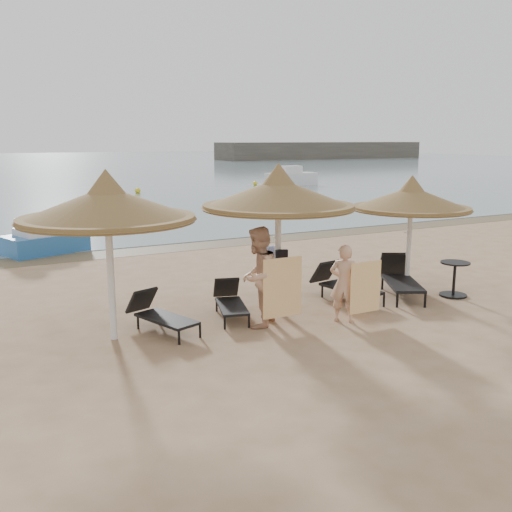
{
  "coord_description": "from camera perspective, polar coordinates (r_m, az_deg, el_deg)",
  "views": [
    {
      "loc": [
        -5.6,
        -8.84,
        3.65
      ],
      "look_at": [
        -0.31,
        1.2,
        1.31
      ],
      "focal_mm": 40.0,
      "sensor_mm": 36.0,
      "label": 1
    }
  ],
  "objects": [
    {
      "name": "side_table",
      "position": [
        14.21,
        19.2,
        -2.29
      ],
      "size": [
        0.68,
        0.68,
        0.82
      ],
      "rotation": [
        0.0,
        0.0,
        -0.37
      ],
      "color": "black",
      "rests_on": "ground"
    },
    {
      "name": "pedal_boat",
      "position": [
        19.73,
        -20.46,
        1.51
      ],
      "size": [
        2.8,
        2.16,
        1.15
      ],
      "rotation": [
        0.0,
        0.0,
        0.32
      ],
      "color": "#245D9E",
      "rests_on": "ground"
    },
    {
      "name": "towel_right",
      "position": [
        11.65,
        10.91,
        -3.1
      ],
      "size": [
        0.75,
        0.02,
        1.06
      ],
      "rotation": [
        0.0,
        0.0,
        -0.0
      ],
      "color": "orange",
      "rests_on": "ground"
    },
    {
      "name": "lounger_near_right",
      "position": [
        13.32,
        8.69,
        -2.74
      ],
      "size": [
        0.9,
        1.92,
        0.83
      ],
      "rotation": [
        0.0,
        0.0,
        0.16
      ],
      "color": "black",
      "rests_on": "ground"
    },
    {
      "name": "buoy_mid",
      "position": [
        39.66,
        -11.75,
        6.42
      ],
      "size": [
        0.4,
        0.4,
        0.4
      ],
      "primitive_type": "sphere",
      "color": "yellow",
      "rests_on": "ground"
    },
    {
      "name": "buoy_right",
      "position": [
        36.61,
        3.8,
        6.22
      ],
      "size": [
        0.39,
        0.39,
        0.39
      ],
      "primitive_type": "sphere",
      "color": "yellow",
      "rests_on": "ground"
    },
    {
      "name": "towel_left",
      "position": [
        11.07,
        2.67,
        -3.18
      ],
      "size": [
        0.85,
        0.05,
        1.19
      ],
      "rotation": [
        0.0,
        0.0,
        -0.03
      ],
      "color": "orange",
      "rests_on": "ground"
    },
    {
      "name": "bag_patterned",
      "position": [
        12.17,
        1.78,
        0.17
      ],
      "size": [
        0.3,
        0.13,
        0.37
      ],
      "rotation": [
        0.0,
        0.0,
        -0.11
      ],
      "color": "white",
      "rests_on": "ground"
    },
    {
      "name": "buoy_extra",
      "position": [
        45.53,
        -0.08,
        7.29
      ],
      "size": [
        0.36,
        0.36,
        0.36
      ],
      "primitive_type": "sphere",
      "color": "yellow",
      "rests_on": "ground"
    },
    {
      "name": "wet_sand_strip",
      "position": [
        19.43,
        -10.53,
        0.64
      ],
      "size": [
        200.0,
        1.6,
        0.01
      ],
      "primitive_type": "cube",
      "color": "brown",
      "rests_on": "ground"
    },
    {
      "name": "palapa_center",
      "position": [
        11.82,
        2.25,
        6.17
      ],
      "size": [
        3.2,
        3.2,
        3.17
      ],
      "rotation": [
        0.0,
        0.0,
        -0.0
      ],
      "color": "silver",
      "rests_on": "ground"
    },
    {
      "name": "palapa_right",
      "position": [
        14.14,
        15.27,
        5.52
      ],
      "size": [
        2.84,
        2.84,
        2.81
      ],
      "rotation": [
        0.0,
        0.0,
        0.16
      ],
      "color": "silver",
      "rests_on": "ground"
    },
    {
      "name": "person_left",
      "position": [
        11.12,
        0.22,
        -1.33
      ],
      "size": [
        1.25,
        1.22,
        2.31
      ],
      "primitive_type": "imported",
      "rotation": [
        0.0,
        0.0,
        3.88
      ],
      "color": "tan",
      "rests_on": "ground"
    },
    {
      "name": "ground",
      "position": [
        11.08,
        4.34,
        -7.62
      ],
      "size": [
        160.0,
        160.0,
        0.0
      ],
      "primitive_type": "plane",
      "color": "tan",
      "rests_on": "ground"
    },
    {
      "name": "lounger_far_left",
      "position": [
        11.23,
        -9.66,
        -5.69
      ],
      "size": [
        1.06,
        1.76,
        0.75
      ],
      "rotation": [
        0.0,
        0.0,
        0.33
      ],
      "color": "black",
      "rests_on": "ground"
    },
    {
      "name": "person_right",
      "position": [
        11.58,
        8.82,
        -2.1
      ],
      "size": [
        1.0,
        0.99,
        1.85
      ],
      "primitive_type": "imported",
      "rotation": [
        0.0,
        0.0,
        2.38
      ],
      "color": "tan",
      "rests_on": "ground"
    },
    {
      "name": "palapa_left",
      "position": [
        10.47,
        -14.67,
        4.95
      ],
      "size": [
        3.17,
        3.17,
        3.14
      ],
      "rotation": [
        0.0,
        0.0,
        -0.03
      ],
      "color": "silver",
      "rests_on": "ground"
    },
    {
      "name": "lounger_near_left",
      "position": [
        11.99,
        -2.61,
        -4.49
      ],
      "size": [
        0.96,
        1.68,
        0.72
      ],
      "rotation": [
        0.0,
        0.0,
        -0.29
      ],
      "color": "black",
      "rests_on": "ground"
    },
    {
      "name": "bag_dark",
      "position": [
        11.89,
        2.58,
        -0.21
      ],
      "size": [
        0.26,
        0.12,
        0.36
      ],
      "rotation": [
        0.0,
        0.0,
        -0.13
      ],
      "color": "black",
      "rests_on": "ground"
    },
    {
      "name": "lounger_far_right",
      "position": [
        14.0,
        14.17,
        -2.09
      ],
      "size": [
        1.55,
        2.11,
        0.91
      ],
      "rotation": [
        0.0,
        0.0,
        -0.49
      ],
      "color": "black",
      "rests_on": "ground"
    }
  ]
}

